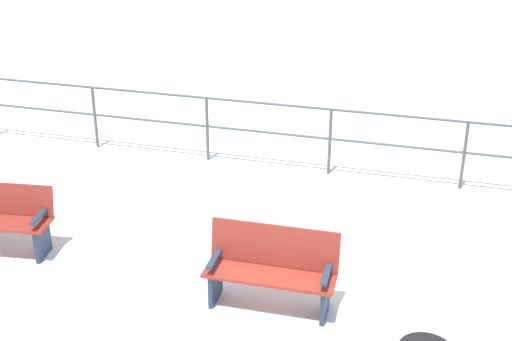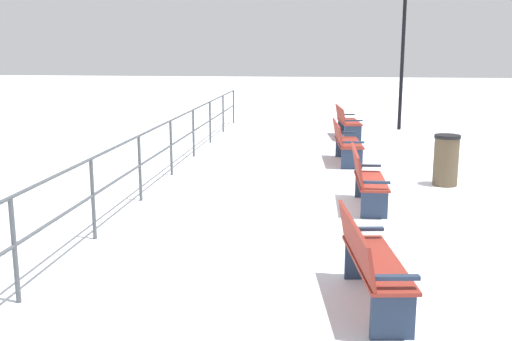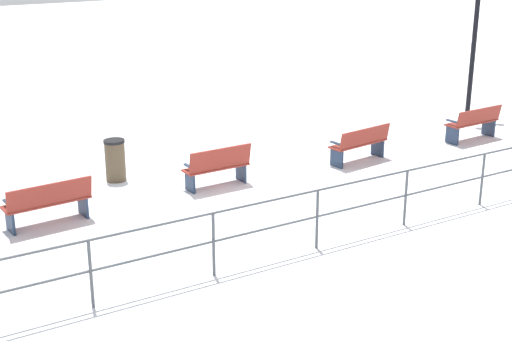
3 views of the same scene
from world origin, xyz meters
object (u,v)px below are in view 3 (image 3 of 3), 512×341
(bench_second, at_px, (360,143))
(bench_fourth, at_px, (48,202))
(trash_bin, at_px, (115,160))
(bench_third, at_px, (218,166))
(lamppost_near, at_px, (476,18))
(bench_nearest, at_px, (474,122))

(bench_second, xyz_separation_m, bench_fourth, (-0.02, 7.39, -0.01))
(bench_second, bearing_deg, trash_bin, 64.83)
(bench_third, xyz_separation_m, trash_bin, (1.54, 1.71, -0.00))
(lamppost_near, xyz_separation_m, trash_bin, (-0.04, 10.85, -2.39))
(bench_second, distance_m, bench_third, 3.71)
(bench_nearest, bearing_deg, bench_third, 85.07)
(bench_third, bearing_deg, trash_bin, 46.91)
(bench_nearest, xyz_separation_m, trash_bin, (1.80, 9.10, -0.02))
(bench_third, bearing_deg, bench_nearest, -93.20)
(bench_third, distance_m, lamppost_near, 9.57)
(bench_second, xyz_separation_m, trash_bin, (1.73, 5.42, 0.00))
(bench_nearest, relative_size, lamppost_near, 0.38)
(bench_nearest, height_order, trash_bin, trash_bin)
(bench_third, relative_size, lamppost_near, 0.34)
(bench_nearest, xyz_separation_m, bench_fourth, (0.05, 11.08, -0.02))
(trash_bin, bearing_deg, bench_nearest, -101.19)
(bench_second, relative_size, lamppost_near, 0.38)
(bench_fourth, distance_m, lamppost_near, 13.17)
(bench_fourth, bearing_deg, bench_second, -93.77)
(bench_third, bearing_deg, bench_fourth, 92.14)
(bench_fourth, bearing_deg, lamppost_near, -85.93)
(bench_second, bearing_deg, lamppost_near, -79.28)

